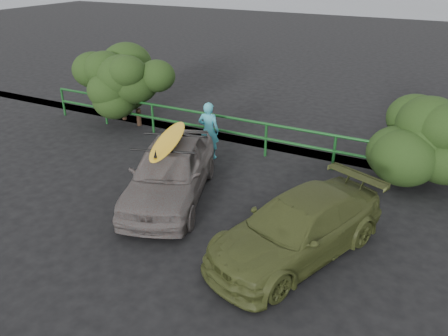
{
  "coord_description": "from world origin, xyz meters",
  "views": [
    {
      "loc": [
        5.31,
        -6.0,
        5.32
      ],
      "look_at": [
        1.29,
        1.78,
        1.06
      ],
      "focal_mm": 35.0,
      "sensor_mm": 36.0,
      "label": 1
    }
  ],
  "objects_px": {
    "guardrail": "(235,134)",
    "olive_vehicle": "(297,227)",
    "sedan": "(170,171)",
    "man": "(209,131)",
    "surfboard": "(168,140)"
  },
  "relations": [
    {
      "from": "guardrail",
      "to": "sedan",
      "type": "height_order",
      "value": "sedan"
    },
    {
      "from": "guardrail",
      "to": "man",
      "type": "distance_m",
      "value": 0.99
    },
    {
      "from": "guardrail",
      "to": "olive_vehicle",
      "type": "relative_size",
      "value": 3.44
    },
    {
      "from": "sedan",
      "to": "surfboard",
      "type": "height_order",
      "value": "surfboard"
    },
    {
      "from": "olive_vehicle",
      "to": "surfboard",
      "type": "bearing_deg",
      "value": -170.01
    },
    {
      "from": "surfboard",
      "to": "sedan",
      "type": "bearing_deg",
      "value": 84.96
    },
    {
      "from": "guardrail",
      "to": "sedan",
      "type": "relative_size",
      "value": 3.38
    },
    {
      "from": "sedan",
      "to": "olive_vehicle",
      "type": "distance_m",
      "value": 3.51
    },
    {
      "from": "man",
      "to": "surfboard",
      "type": "distance_m",
      "value": 2.57
    },
    {
      "from": "man",
      "to": "surfboard",
      "type": "bearing_deg",
      "value": 87.41
    },
    {
      "from": "sedan",
      "to": "man",
      "type": "height_order",
      "value": "man"
    },
    {
      "from": "man",
      "to": "surfboard",
      "type": "relative_size",
      "value": 0.67
    },
    {
      "from": "man",
      "to": "surfboard",
      "type": "height_order",
      "value": "man"
    },
    {
      "from": "olive_vehicle",
      "to": "surfboard",
      "type": "distance_m",
      "value": 3.63
    },
    {
      "from": "guardrail",
      "to": "surfboard",
      "type": "distance_m",
      "value": 3.45
    }
  ]
}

